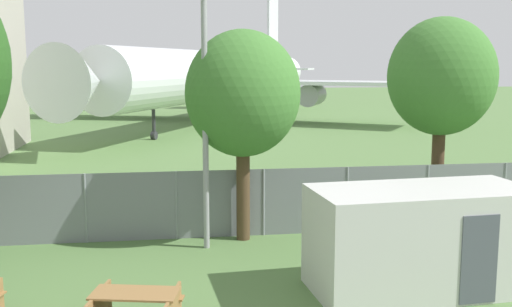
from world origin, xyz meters
name	(u,v)px	position (x,y,z in m)	size (l,w,h in m)	color
perimeter_fence	(176,205)	(0.00, 10.66, 0.99)	(56.07, 0.07, 1.99)	gray
airplane	(219,76)	(4.25, 45.27, 4.03)	(35.28, 42.74, 12.19)	silver
portable_cabin	(421,239)	(5.34, 5.89, 1.16)	(5.03, 2.58, 2.32)	silver
picnic_bench_open_grass	(135,307)	(-0.88, 4.67, 0.47)	(1.90, 1.72, 0.76)	olive
tree_left_of_cabin	(442,78)	(8.52, 11.90, 4.60)	(3.44, 3.44, 6.52)	#4C3823
tree_behind_benches	(243,95)	(1.90, 10.34, 4.18)	(3.24, 3.24, 5.99)	#4C3823
light_mast	(205,85)	(0.80, 9.67, 4.47)	(0.44, 0.44, 7.24)	#99999E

